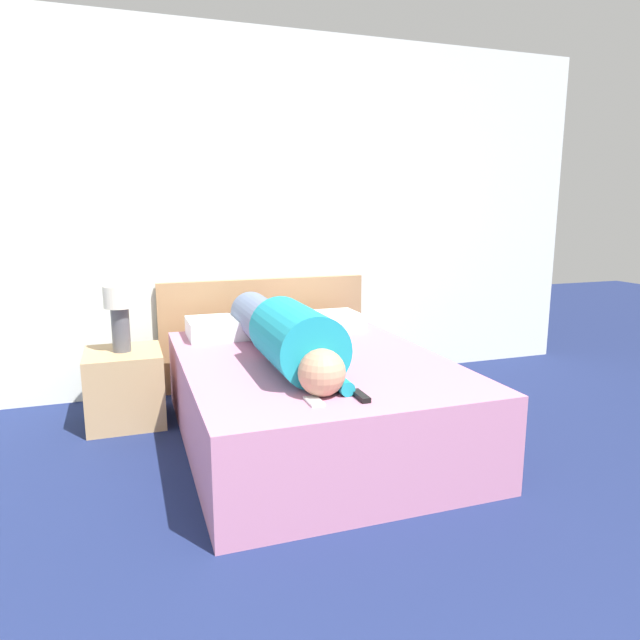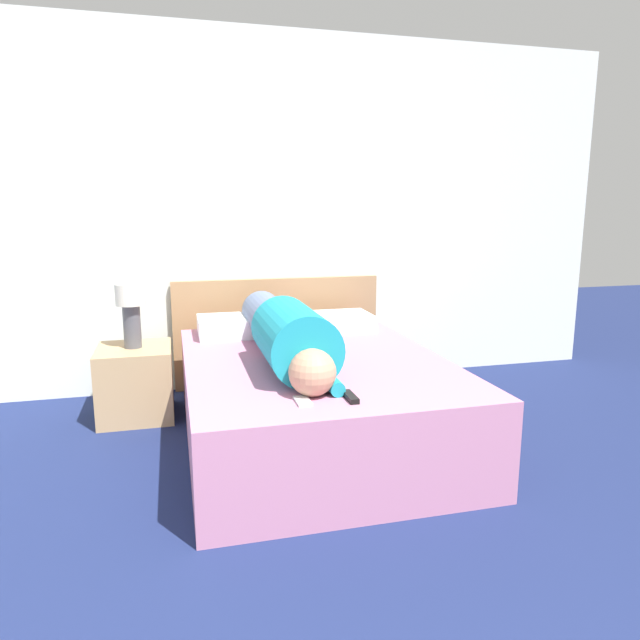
{
  "view_description": "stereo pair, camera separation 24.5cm",
  "coord_description": "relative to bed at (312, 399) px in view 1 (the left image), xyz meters",
  "views": [
    {
      "loc": [
        -0.78,
        -0.22,
        1.35
      ],
      "look_at": [
        0.22,
        2.64,
        0.75
      ],
      "focal_mm": 32.0,
      "sensor_mm": 36.0,
      "label": 1
    },
    {
      "loc": [
        -0.55,
        -0.29,
        1.35
      ],
      "look_at": [
        0.22,
        2.64,
        0.75
      ],
      "focal_mm": 32.0,
      "sensor_mm": 36.0,
      "label": 2
    }
  ],
  "objects": [
    {
      "name": "tv_remote",
      "position": [
        -0.01,
        -0.75,
        0.26
      ],
      "size": [
        0.04,
        0.15,
        0.02
      ],
      "color": "black",
      "rests_on": "bed"
    },
    {
      "name": "wall_back",
      "position": [
        -0.22,
        1.2,
        1.05
      ],
      "size": [
        5.84,
        0.06,
        2.6
      ],
      "color": "silver",
      "rests_on": "ground_plane"
    },
    {
      "name": "pillow_second",
      "position": [
        0.35,
        0.72,
        0.3
      ],
      "size": [
        0.47,
        0.38,
        0.11
      ],
      "color": "white",
      "rests_on": "bed"
    },
    {
      "name": "person_lying",
      "position": [
        -0.17,
        -0.01,
        0.41
      ],
      "size": [
        0.36,
        1.63,
        0.36
      ],
      "color": "tan",
      "rests_on": "bed"
    },
    {
      "name": "bed",
      "position": [
        0.0,
        0.0,
        0.0
      ],
      "size": [
        1.45,
        1.95,
        0.5
      ],
      "color": "#B2708E",
      "rests_on": "ground_plane"
    },
    {
      "name": "cell_phone",
      "position": [
        -0.23,
        -0.73,
        0.25
      ],
      "size": [
        0.06,
        0.13,
        0.01
      ],
      "color": "#B2B7BC",
      "rests_on": "bed"
    },
    {
      "name": "headboard",
      "position": [
        -0.0,
        1.13,
        0.16
      ],
      "size": [
        1.57,
        0.04,
        0.82
      ],
      "color": "#A37A51",
      "rests_on": "ground_plane"
    },
    {
      "name": "pillow_near_headboard",
      "position": [
        -0.37,
        0.72,
        0.31
      ],
      "size": [
        0.5,
        0.38,
        0.12
      ],
      "color": "white",
      "rests_on": "bed"
    },
    {
      "name": "nightstand",
      "position": [
        -1.03,
        0.66,
        -0.02
      ],
      "size": [
        0.46,
        0.49,
        0.46
      ],
      "color": "tan",
      "rests_on": "ground_plane"
    },
    {
      "name": "table_lamp",
      "position": [
        -1.03,
        0.66,
        0.47
      ],
      "size": [
        0.18,
        0.18,
        0.41
      ],
      "color": "#4C4C51",
      "rests_on": "nightstand"
    }
  ]
}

